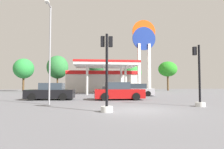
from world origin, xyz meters
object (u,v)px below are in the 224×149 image
object	(u,v)px
car_2	(137,90)
tree_2	(96,67)
car_1	(119,92)
corner_streetlamp	(49,45)
tree_3	(132,73)
tree_0	(24,69)
traffic_signal_1	(199,86)
tree_1	(58,67)
car_0	(51,92)
station_pole_sign	(144,47)
traffic_signal_0	(107,81)
tree_4	(168,69)

from	to	relation	value
car_2	tree_2	world-z (taller)	tree_2
car_1	corner_streetlamp	bearing A→B (deg)	-145.25
tree_3	corner_streetlamp	world-z (taller)	corner_streetlamp
tree_0	tree_2	distance (m)	15.03
car_2	traffic_signal_1	xyz separation A→B (m)	(1.27, -11.67, 0.67)
tree_1	tree_2	distance (m)	8.43
tree_3	car_0	bearing A→B (deg)	-119.04
tree_2	corner_streetlamp	xyz separation A→B (m)	(-4.46, -28.91, -0.89)
tree_3	station_pole_sign	bearing A→B (deg)	-93.64
traffic_signal_0	tree_0	xyz separation A→B (m)	(-14.22, 30.80, 2.95)
tree_1	tree_0	bearing A→B (deg)	177.00
car_2	tree_3	size ratio (longest dim) A/B	0.79
traffic_signal_1	tree_1	bearing A→B (deg)	115.60
tree_2	traffic_signal_0	bearing A→B (deg)	-91.17
tree_3	tree_4	bearing A→B (deg)	-4.60
car_0	traffic_signal_0	xyz separation A→B (m)	(4.54, -8.53, 0.95)
car_1	tree_2	bearing A→B (deg)	92.69
station_pole_sign	car_1	size ratio (longest dim) A/B	2.60
car_0	tree_2	bearing A→B (deg)	77.87
traffic_signal_0	car_1	bearing A→B (deg)	76.64
car_1	traffic_signal_1	distance (m)	7.52
car_1	tree_4	size ratio (longest dim) A/B	0.70
traffic_signal_1	tree_2	xyz separation A→B (m)	(-5.65, 31.02, 3.84)
traffic_signal_0	corner_streetlamp	bearing A→B (deg)	134.36
car_0	tree_3	xyz separation A→B (m)	(13.28, 23.91, 3.29)
tree_0	tree_4	xyz separation A→B (m)	(31.06, 0.99, 0.26)
station_pole_sign	tree_2	distance (m)	14.72
car_2	tree_1	distance (m)	21.51
tree_1	tree_3	bearing A→B (deg)	7.04
station_pole_sign	corner_streetlamp	size ratio (longest dim) A/B	1.67
tree_0	traffic_signal_1	bearing A→B (deg)	-54.73
car_2	tree_4	distance (m)	22.21
tree_4	tree_2	bearing A→B (deg)	176.49
station_pole_sign	tree_4	size ratio (longest dim) A/B	1.82
tree_2	tree_4	xyz separation A→B (m)	(16.17, -0.99, -0.33)
traffic_signal_1	tree_0	bearing A→B (deg)	125.27
tree_1	station_pole_sign	bearing A→B (deg)	-33.63
car_2	tree_0	bearing A→B (deg)	137.98
tree_1	tree_2	bearing A→B (deg)	16.11
car_0	car_2	world-z (taller)	car_0
car_2	tree_1	size ratio (longest dim) A/B	0.62
tree_1	corner_streetlamp	world-z (taller)	tree_1
traffic_signal_0	tree_3	size ratio (longest dim) A/B	0.73
traffic_signal_0	station_pole_sign	bearing A→B (deg)	68.50
station_pole_sign	traffic_signal_1	world-z (taller)	station_pole_sign
car_2	tree_3	bearing A→B (deg)	79.01
car_0	corner_streetlamp	distance (m)	5.93
traffic_signal_1	tree_3	world-z (taller)	tree_3
traffic_signal_1	car_0	bearing A→B (deg)	148.10
car_2	car_0	bearing A→B (deg)	-152.87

